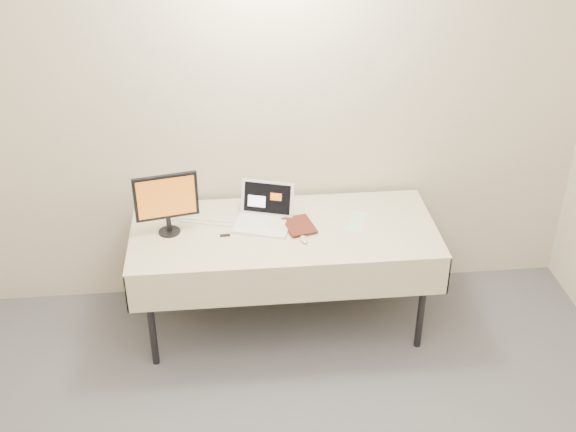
{
  "coord_description": "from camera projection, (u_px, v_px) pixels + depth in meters",
  "views": [
    {
      "loc": [
        -0.34,
        -1.66,
        3.06
      ],
      "look_at": [
        0.02,
        1.99,
        0.86
      ],
      "focal_mm": 45.0,
      "sensor_mm": 36.0,
      "label": 1
    }
  ],
  "objects": [
    {
      "name": "back_wall",
      "position": [
        277.0,
        106.0,
        4.46
      ],
      "size": [
        4.0,
        0.1,
        2.7
      ],
      "primitive_type": "cube",
      "color": "beige",
      "rests_on": "ground"
    },
    {
      "name": "table",
      "position": [
        284.0,
        237.0,
        4.42
      ],
      "size": [
        1.86,
        0.81,
        0.74
      ],
      "color": "black",
      "rests_on": "ground"
    },
    {
      "name": "laptop",
      "position": [
        264.0,
        214.0,
        4.43
      ],
      "size": [
        0.41,
        0.38,
        0.23
      ],
      "rotation": [
        0.0,
        0.0,
        -0.3
      ],
      "color": "white",
      "rests_on": "table"
    },
    {
      "name": "monitor",
      "position": [
        166.0,
        200.0,
        4.24
      ],
      "size": [
        0.37,
        0.16,
        0.39
      ],
      "rotation": [
        0.0,
        0.0,
        0.2
      ],
      "color": "black",
      "rests_on": "table"
    },
    {
      "name": "book",
      "position": [
        286.0,
        214.0,
        4.32
      ],
      "size": [
        0.17,
        0.06,
        0.22
      ],
      "primitive_type": "imported",
      "rotation": [
        0.0,
        0.0,
        0.23
      ],
      "color": "maroon",
      "rests_on": "table"
    },
    {
      "name": "alarm_clock",
      "position": [
        267.0,
        206.0,
        4.57
      ],
      "size": [
        0.12,
        0.07,
        0.05
      ],
      "rotation": [
        0.0,
        0.0,
        0.15
      ],
      "color": "black",
      "rests_on": "table"
    },
    {
      "name": "clicker",
      "position": [
        304.0,
        239.0,
        4.26
      ],
      "size": [
        0.05,
        0.09,
        0.02
      ],
      "primitive_type": "ellipsoid",
      "rotation": [
        0.0,
        0.0,
        0.08
      ],
      "color": "silver",
      "rests_on": "table"
    },
    {
      "name": "paper_form",
      "position": [
        357.0,
        221.0,
        4.46
      ],
      "size": [
        0.18,
        0.26,
        0.0
      ],
      "primitive_type": "cube",
      "rotation": [
        0.0,
        0.0,
        -0.39
      ],
      "color": "#B3D7AB",
      "rests_on": "table"
    },
    {
      "name": "usb_dongle",
      "position": [
        225.0,
        235.0,
        4.31
      ],
      "size": [
        0.06,
        0.02,
        0.01
      ],
      "primitive_type": "cube",
      "rotation": [
        0.0,
        0.0,
        0.02
      ],
      "color": "black",
      "rests_on": "table"
    }
  ]
}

